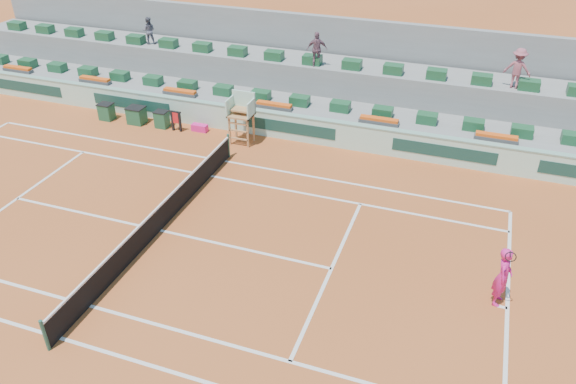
% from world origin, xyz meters
% --- Properties ---
extents(ground, '(90.00, 90.00, 0.00)m').
position_xyz_m(ground, '(0.00, 0.00, 0.00)').
color(ground, '#9B471E').
rests_on(ground, ground).
extents(seating_tier_lower, '(36.00, 4.00, 1.20)m').
position_xyz_m(seating_tier_lower, '(0.00, 10.70, 0.60)').
color(seating_tier_lower, gray).
rests_on(seating_tier_lower, ground).
extents(seating_tier_upper, '(36.00, 2.40, 2.60)m').
position_xyz_m(seating_tier_upper, '(0.00, 12.30, 1.30)').
color(seating_tier_upper, gray).
rests_on(seating_tier_upper, ground).
extents(stadium_back_wall, '(36.00, 0.40, 4.40)m').
position_xyz_m(stadium_back_wall, '(0.00, 13.90, 2.20)').
color(stadium_back_wall, gray).
rests_on(stadium_back_wall, ground).
extents(player_bag, '(0.77, 0.34, 0.34)m').
position_xyz_m(player_bag, '(-2.42, 7.84, 0.17)').
color(player_bag, '#E11D7E').
rests_on(player_bag, ground).
extents(spectator_left, '(0.84, 0.76, 1.43)m').
position_xyz_m(spectator_left, '(-7.25, 11.90, 3.31)').
color(spectator_left, '#504F5C').
rests_on(spectator_left, seating_tier_upper).
extents(spectator_mid, '(1.06, 0.72, 1.68)m').
position_xyz_m(spectator_mid, '(2.29, 11.48, 3.44)').
color(spectator_mid, '#734D5B').
rests_on(spectator_mid, seating_tier_upper).
extents(spectator_right, '(1.24, 0.83, 1.78)m').
position_xyz_m(spectator_right, '(11.39, 11.73, 3.49)').
color(spectator_right, '#954A55').
rests_on(spectator_right, seating_tier_upper).
extents(court_lines, '(23.89, 11.09, 0.01)m').
position_xyz_m(court_lines, '(0.00, 0.00, 0.01)').
color(court_lines, silver).
rests_on(court_lines, ground).
extents(tennis_net, '(0.10, 11.97, 1.10)m').
position_xyz_m(tennis_net, '(0.00, 0.00, 0.53)').
color(tennis_net, black).
rests_on(tennis_net, ground).
extents(advertising_hoarding, '(36.00, 0.34, 1.26)m').
position_xyz_m(advertising_hoarding, '(0.02, 8.50, 0.63)').
color(advertising_hoarding, '#ACD9C2').
rests_on(advertising_hoarding, ground).
extents(umpire_chair, '(1.10, 0.90, 2.40)m').
position_xyz_m(umpire_chair, '(0.00, 7.50, 1.54)').
color(umpire_chair, '#A16B3D').
rests_on(umpire_chair, ground).
extents(seat_row_lower, '(32.90, 0.60, 0.44)m').
position_xyz_m(seat_row_lower, '(0.00, 9.80, 1.42)').
color(seat_row_lower, '#194C2A').
rests_on(seat_row_lower, seating_tier_lower).
extents(seat_row_upper, '(32.90, 0.60, 0.44)m').
position_xyz_m(seat_row_upper, '(0.00, 11.70, 2.82)').
color(seat_row_upper, '#194C2A').
rests_on(seat_row_upper, seating_tier_upper).
extents(flower_planters, '(26.80, 0.36, 0.28)m').
position_xyz_m(flower_planters, '(-1.50, 9.00, 1.33)').
color(flower_planters, '#444444').
rests_on(flower_planters, seating_tier_lower).
extents(drink_cooler_a, '(0.64, 0.55, 0.84)m').
position_xyz_m(drink_cooler_a, '(-4.35, 7.62, 0.42)').
color(drink_cooler_a, '#194B2F').
rests_on(drink_cooler_a, ground).
extents(drink_cooler_b, '(0.84, 0.73, 0.84)m').
position_xyz_m(drink_cooler_b, '(-5.77, 7.62, 0.42)').
color(drink_cooler_b, '#194B2F').
rests_on(drink_cooler_b, ground).
extents(drink_cooler_c, '(0.70, 0.60, 0.84)m').
position_xyz_m(drink_cooler_c, '(-7.44, 7.50, 0.42)').
color(drink_cooler_c, '#194B2F').
rests_on(drink_cooler_c, ground).
extents(towel_rack, '(0.60, 0.10, 1.03)m').
position_xyz_m(towel_rack, '(-3.47, 7.48, 0.60)').
color(towel_rack, black).
rests_on(towel_rack, ground).
extents(tennis_player, '(0.56, 0.95, 2.28)m').
position_xyz_m(tennis_player, '(11.56, 0.20, 1.00)').
color(tennis_player, '#E11D7E').
rests_on(tennis_player, ground).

